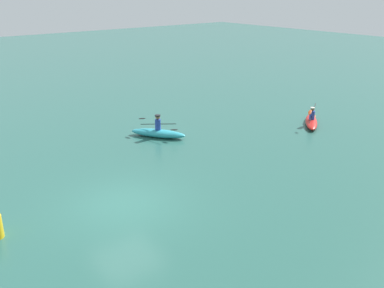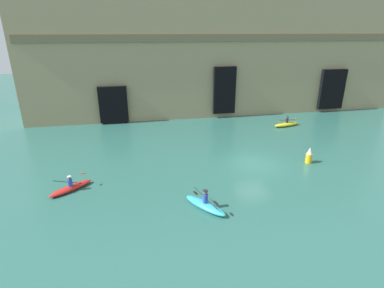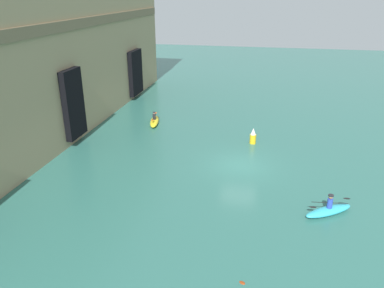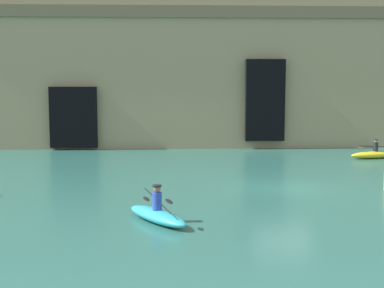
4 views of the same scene
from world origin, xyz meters
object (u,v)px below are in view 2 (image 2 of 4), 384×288
kayak_yellow (287,124)px  kayak_cyan (205,205)px  marker_buoy (309,156)px  kayak_red (71,188)px

kayak_yellow → kayak_cyan: bearing=35.8°
kayak_yellow → kayak_cyan: size_ratio=1.11×
kayak_yellow → marker_buoy: bearing=59.9°
marker_buoy → kayak_red: bearing=-176.9°
kayak_cyan → marker_buoy: 10.69m
kayak_cyan → marker_buoy: marker_buoy is taller
kayak_red → kayak_cyan: kayak_cyan is taller
kayak_yellow → kayak_cyan: (-12.54, -13.98, 0.01)m
marker_buoy → kayak_cyan: bearing=-153.6°
kayak_red → kayak_yellow: (20.69, 10.19, 0.03)m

